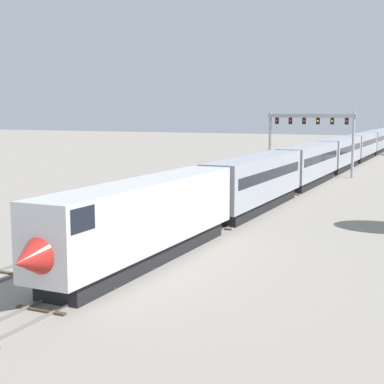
# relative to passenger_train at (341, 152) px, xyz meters

# --- Properties ---
(ground_plane) EXTENTS (400.00, 400.00, 0.00)m
(ground_plane) POSITION_rel_passenger_train_xyz_m (-2.00, -64.17, -2.61)
(ground_plane) COLOR gray
(track_main) EXTENTS (2.60, 200.00, 0.16)m
(track_main) POSITION_rel_passenger_train_xyz_m (0.00, -4.17, -2.55)
(track_main) COLOR slate
(track_main) RESTS_ON ground
(track_near) EXTENTS (2.60, 160.00, 0.16)m
(track_near) POSITION_rel_passenger_train_xyz_m (-5.50, -24.17, -2.55)
(track_near) COLOR slate
(track_near) RESTS_ON ground
(passenger_train) EXTENTS (3.04, 140.93, 4.80)m
(passenger_train) POSITION_rel_passenger_train_xyz_m (0.00, 0.00, 0.00)
(passenger_train) COLOR silver
(passenger_train) RESTS_ON ground
(signal_gantry) EXTENTS (12.10, 0.49, 8.83)m
(signal_gantry) POSITION_rel_passenger_train_xyz_m (-2.25, -10.89, 3.87)
(signal_gantry) COLOR #999BA0
(signal_gantry) RESTS_ON ground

